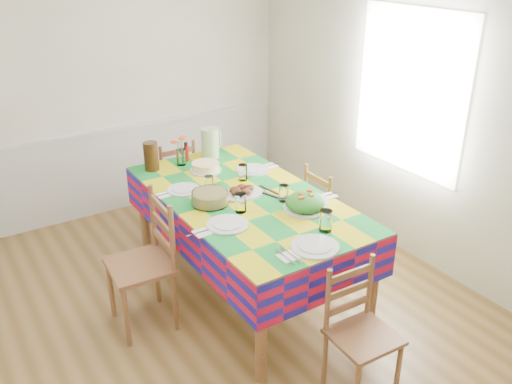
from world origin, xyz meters
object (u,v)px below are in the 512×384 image
at_px(tea_pitcher, 151,156).
at_px(dining_table, 245,207).
at_px(meat_platter, 242,192).
at_px(chair_far, 174,182).
at_px(green_pitcher, 210,143).
at_px(chair_left, 146,264).
at_px(chair_near, 360,333).
at_px(chair_right, 327,214).

bearing_deg(tea_pitcher, dining_table, -66.29).
distance_m(meat_platter, chair_far, 1.40).
bearing_deg(green_pitcher, tea_pitcher, 178.92).
bearing_deg(chair_left, tea_pitcher, 156.51).
relative_size(meat_platter, green_pitcher, 1.28).
bearing_deg(chair_near, chair_far, 92.30).
height_order(meat_platter, chair_far, chair_far).
height_order(tea_pitcher, chair_right, tea_pitcher).
xyz_separation_m(tea_pitcher, chair_right, (1.27, -0.91, -0.53)).
relative_size(chair_left, chair_right, 1.17).
relative_size(dining_table, meat_platter, 6.10).
bearing_deg(meat_platter, tea_pitcher, 114.31).
bearing_deg(chair_right, dining_table, 91.36).
relative_size(chair_near, chair_far, 0.98).
relative_size(tea_pitcher, chair_left, 0.24).
xyz_separation_m(tea_pitcher, chair_far, (0.40, 0.46, -0.52)).
distance_m(tea_pitcher, chair_right, 1.65).
xyz_separation_m(dining_table, chair_left, (-0.86, -0.00, -0.23)).
height_order(chair_near, chair_right, chair_right).
bearing_deg(chair_left, dining_table, 93.62).
xyz_separation_m(dining_table, green_pitcher, (0.18, 0.90, 0.23)).
bearing_deg(chair_right, chair_far, 33.77).
relative_size(green_pitcher, chair_far, 0.30).
xyz_separation_m(chair_far, chair_right, (0.87, -1.37, -0.01)).
height_order(tea_pitcher, chair_far, tea_pitcher).
xyz_separation_m(tea_pitcher, chair_left, (-0.46, -0.91, -0.46)).
bearing_deg(chair_far, dining_table, 91.21).
relative_size(green_pitcher, chair_right, 0.31).
relative_size(meat_platter, chair_right, 0.40).
distance_m(chair_near, chair_far, 2.74).
height_order(chair_far, chair_left, chair_left).
bearing_deg(chair_far, chair_right, 123.64).
xyz_separation_m(chair_left, chair_right, (1.73, 0.00, -0.07)).
distance_m(chair_far, chair_left, 1.62).
distance_m(tea_pitcher, chair_far, 0.80).
xyz_separation_m(dining_table, chair_far, (-0.00, 1.37, -0.30)).
height_order(dining_table, chair_near, chair_near).
relative_size(chair_far, chair_left, 0.88).
distance_m(tea_pitcher, chair_left, 1.12).
relative_size(dining_table, chair_near, 2.43).
xyz_separation_m(meat_platter, chair_near, (0.01, -1.41, -0.43)).
bearing_deg(chair_left, green_pitcher, 134.27).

